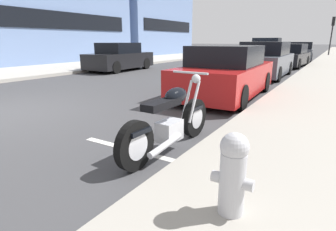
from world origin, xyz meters
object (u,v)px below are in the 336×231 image
object	(u,v)px
traffic_signal_near_corner	(333,28)
parked_car_behind_motorcycle	(289,56)
parked_motorcycle	(170,122)
parked_car_at_intersection	(226,74)
parked_car_across_street	(299,52)
parked_car_near_corner	(265,60)
fire_hydrant	(233,172)
crossing_truck	(266,45)
car_opposite_curb	(120,58)

from	to	relation	value
traffic_signal_near_corner	parked_car_behind_motorcycle	bearing A→B (deg)	173.30
parked_motorcycle	traffic_signal_near_corner	size ratio (longest dim) A/B	0.58
parked_car_at_intersection	parked_car_across_street	distance (m)	16.52
parked_car_at_intersection	parked_car_near_corner	size ratio (longest dim) A/B	0.99
parked_car_near_corner	fire_hydrant	size ratio (longest dim) A/B	5.98
parked_car_across_street	traffic_signal_near_corner	xyz separation A→B (m)	(9.34, -1.76, 2.16)
parked_car_across_street	traffic_signal_near_corner	distance (m)	9.74
parked_car_across_street	crossing_truck	size ratio (longest dim) A/B	0.83
parked_car_near_corner	crossing_truck	size ratio (longest dim) A/B	0.87
parked_car_at_intersection	parked_car_near_corner	distance (m)	5.31
parked_car_behind_motorcycle	crossing_truck	distance (m)	22.96
parked_motorcycle	parked_car_behind_motorcycle	distance (m)	15.41
traffic_signal_near_corner	fire_hydrant	bearing A→B (deg)	-179.48
crossing_truck	traffic_signal_near_corner	world-z (taller)	traffic_signal_near_corner
car_opposite_curb	traffic_signal_near_corner	size ratio (longest dim) A/B	1.11
parked_car_near_corner	car_opposite_curb	distance (m)	7.47
parked_car_behind_motorcycle	car_opposite_curb	bearing A→B (deg)	137.18
parked_car_across_street	crossing_truck	bearing A→B (deg)	16.42
parked_motorcycle	traffic_signal_near_corner	world-z (taller)	traffic_signal_near_corner
parked_motorcycle	parked_car_behind_motorcycle	bearing A→B (deg)	5.07
parked_car_at_intersection	car_opposite_curb	size ratio (longest dim) A/B	1.04
car_opposite_curb	parked_car_across_street	bearing A→B (deg)	146.41
parked_car_across_street	fire_hydrant	bearing A→B (deg)	-178.51
crossing_truck	traffic_signal_near_corner	bearing A→B (deg)	140.63
parked_car_across_street	car_opposite_curb	xyz separation A→B (m)	(-12.58, 7.45, -0.02)
parked_car_behind_motorcycle	fire_hydrant	distance (m)	16.73
parked_car_behind_motorcycle	parked_car_across_street	xyz separation A→B (m)	(5.35, 0.04, 0.05)
parked_motorcycle	car_opposite_curb	xyz separation A→B (m)	(8.16, 8.15, 0.26)
parked_car_behind_motorcycle	traffic_signal_near_corner	world-z (taller)	traffic_signal_near_corner
car_opposite_curb	parked_motorcycle	bearing A→B (deg)	42.04
parked_motorcycle	fire_hydrant	xyz separation A→B (m)	(-1.22, -1.35, 0.10)
parked_car_behind_motorcycle	parked_motorcycle	bearing A→B (deg)	-174.35
car_opposite_curb	parked_car_behind_motorcycle	bearing A→B (deg)	131.03
car_opposite_curb	traffic_signal_near_corner	xyz separation A→B (m)	(21.92, -9.22, 2.17)
car_opposite_curb	traffic_signal_near_corner	bearing A→B (deg)	154.24
parked_car_near_corner	fire_hydrant	distance (m)	10.96
car_opposite_curb	fire_hydrant	distance (m)	13.35
parked_car_behind_motorcycle	fire_hydrant	world-z (taller)	parked_car_behind_motorcycle
parked_car_across_street	car_opposite_curb	size ratio (longest dim) A/B	0.99
parked_car_across_street	fire_hydrant	xyz separation A→B (m)	(-21.96, -2.05, -0.18)
parked_motorcycle	car_opposite_curb	world-z (taller)	car_opposite_curb
parked_car_at_intersection	car_opposite_curb	xyz separation A→B (m)	(3.93, 7.46, 0.01)
parked_car_near_corner	crossing_truck	bearing A→B (deg)	11.87
parked_motorcycle	parked_car_at_intersection	bearing A→B (deg)	11.92
traffic_signal_near_corner	parked_car_across_street	bearing A→B (deg)	169.29
crossing_truck	parked_car_near_corner	bearing A→B (deg)	105.88
fire_hydrant	traffic_signal_near_corner	xyz separation A→B (m)	(31.29, 0.28, 2.33)
parked_car_behind_motorcycle	crossing_truck	bearing A→B (deg)	18.93
crossing_truck	fire_hydrant	distance (m)	39.57
parked_car_across_street	car_opposite_curb	bearing A→B (deg)	145.52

